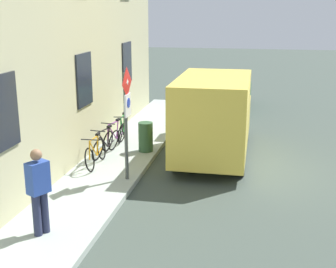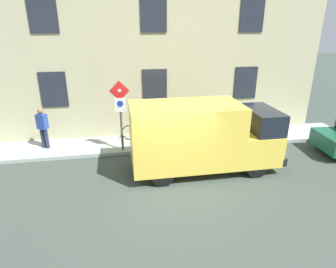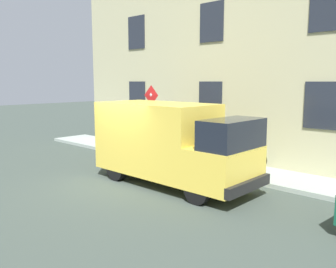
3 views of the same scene
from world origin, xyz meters
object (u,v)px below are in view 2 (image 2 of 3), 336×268
at_px(bicycle_black, 160,129).
at_px(bicycle_orange, 141,131).
at_px(sign_post_stacked, 120,107).
at_px(bicycle_purple, 179,128).
at_px(litter_bin, 179,135).
at_px(delivery_van, 202,136).
at_px(bicycle_green, 198,127).
at_px(pedestrian, 43,127).

relative_size(bicycle_black, bicycle_orange, 1.00).
bearing_deg(sign_post_stacked, bicycle_purple, -65.67).
bearing_deg(sign_post_stacked, bicycle_orange, -35.47).
bearing_deg(sign_post_stacked, litter_bin, -86.68).
relative_size(delivery_van, bicycle_orange, 3.11).
bearing_deg(bicycle_purple, bicycle_orange, 7.53).
bearing_deg(bicycle_orange, bicycle_black, 177.96).
bearing_deg(bicycle_green, delivery_van, 68.20).
relative_size(delivery_van, bicycle_black, 3.11).
distance_m(delivery_van, litter_bin, 2.21).
bearing_deg(pedestrian, bicycle_purple, -58.80).
xyz_separation_m(bicycle_black, litter_bin, (-1.05, -0.67, 0.08)).
distance_m(bicycle_black, pedestrian, 4.97).
relative_size(sign_post_stacked, bicycle_purple, 1.61).
bearing_deg(pedestrian, bicycle_green, -59.28).
relative_size(delivery_van, bicycle_green, 3.11).
bearing_deg(bicycle_black, bicycle_purple, -171.80).
relative_size(bicycle_black, litter_bin, 1.91).
bearing_deg(bicycle_green, bicycle_black, -8.64).
bearing_deg(delivery_van, bicycle_purple, 92.95).
distance_m(sign_post_stacked, pedestrian, 3.43).
relative_size(bicycle_green, bicycle_orange, 1.00).
bearing_deg(bicycle_orange, bicycle_purple, 177.91).
xyz_separation_m(bicycle_orange, litter_bin, (-1.05, -1.56, 0.08)).
distance_m(delivery_van, bicycle_orange, 3.74).
xyz_separation_m(delivery_van, pedestrian, (2.74, 5.98, -0.26)).
distance_m(bicycle_purple, pedestrian, 5.86).
relative_size(bicycle_purple, bicycle_black, 1.00).
bearing_deg(litter_bin, pedestrian, 82.92).
height_order(sign_post_stacked, bicycle_black, sign_post_stacked).
height_order(delivery_van, bicycle_purple, delivery_van).
bearing_deg(litter_bin, delivery_van, -169.39).
distance_m(pedestrian, litter_bin, 5.66).
height_order(delivery_van, bicycle_orange, delivery_van).
xyz_separation_m(bicycle_purple, pedestrian, (-0.35, 5.82, 0.56)).
bearing_deg(delivery_van, litter_bin, 100.56).
bearing_deg(litter_bin, bicycle_black, 32.53).
xyz_separation_m(delivery_van, litter_bin, (2.05, 0.38, -0.74)).
bearing_deg(bicycle_black, delivery_van, 116.96).
height_order(delivery_van, bicycle_green, delivery_van).
bearing_deg(bicycle_purple, delivery_van, 100.49).
xyz_separation_m(delivery_van, bicycle_green, (3.09, -0.73, -0.82)).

